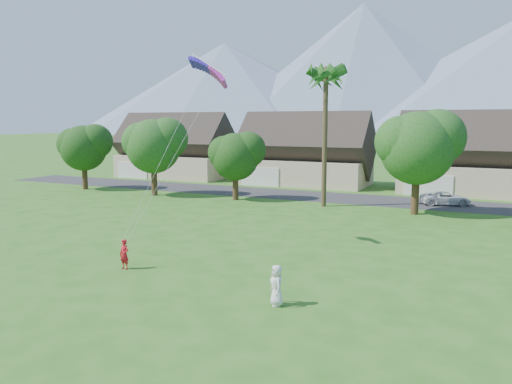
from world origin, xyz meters
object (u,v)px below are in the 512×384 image
Objects in this scene: kite_flyer at (124,254)px; watcher at (277,285)px; parafoil_kite at (210,70)px; parked_car at (446,198)px.

watcher reaches higher than kite_flyer.
watcher is 14.45m from parafoil_kite.
parked_car is at bearing 69.75° from kite_flyer.
kite_flyer is 0.36× the size of parked_car.
watcher is 0.39× the size of parked_car.
parafoil_kite is at bearing 79.74° from kite_flyer.
watcher is 0.64× the size of parafoil_kite.
parafoil_kite is (-7.52, 7.54, 9.77)m from watcher.
watcher is at bearing 152.15° from parked_car.
kite_flyer is 31.53m from parked_car.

